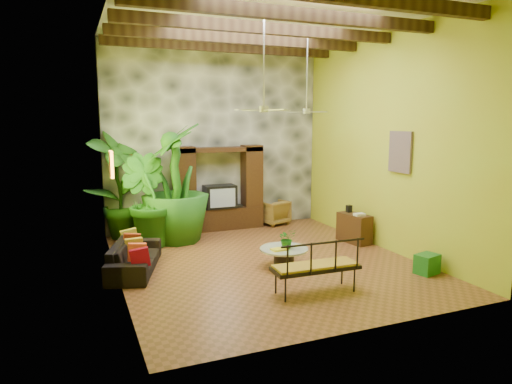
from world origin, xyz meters
name	(u,v)px	position (x,y,z in m)	size (l,w,h in m)	color
ground	(265,261)	(0.00, 0.00, 0.00)	(7.00, 7.00, 0.00)	brown
ceiling	(265,17)	(0.00, 0.00, 5.00)	(6.00, 7.00, 0.02)	silver
back_wall	(215,138)	(0.00, 3.50, 2.50)	(6.00, 0.02, 5.00)	gold
left_wall	(113,147)	(-3.00, 0.00, 2.50)	(0.02, 7.00, 5.00)	gold
right_wall	(385,142)	(3.00, 0.00, 2.50)	(0.02, 7.00, 5.00)	gold
stone_accent_wall	(216,138)	(0.00, 3.44, 2.50)	(5.98, 0.10, 4.98)	#393D41
ceiling_beams	(265,28)	(0.00, 0.00, 4.78)	(5.95, 5.36, 0.22)	#342310
entertainment_center	(220,195)	(0.00, 3.14, 0.97)	(2.40, 0.55, 2.30)	black
ceiling_fan_front	(264,98)	(-0.20, -0.40, 3.40)	(1.28, 1.28, 1.86)	#B0B0B5
ceiling_fan_back	(307,103)	(1.60, 1.20, 3.40)	(1.28, 1.28, 1.86)	#B0B0B5
wall_art_mask	(111,164)	(-2.96, 1.00, 2.10)	(0.06, 0.32, 0.55)	gold
wall_art_painting	(400,152)	(2.96, -0.60, 2.30)	(0.06, 0.70, 0.90)	#254C8B
sofa	(135,257)	(-2.65, 0.42, 0.29)	(2.01, 0.79, 0.59)	black
wicker_armchair	(273,212)	(1.62, 3.15, 0.35)	(0.75, 0.77, 0.70)	olive
tall_plant_a	(118,183)	(-2.65, 3.15, 1.42)	(1.49, 1.01, 2.84)	#245F19
tall_plant_b	(146,200)	(-2.13, 2.17, 1.11)	(1.22, 0.98, 2.22)	#20651A
tall_plant_c	(175,183)	(-1.39, 2.34, 1.46)	(1.63, 1.63, 2.92)	#215F19
coffee_table	(284,255)	(0.22, -0.49, 0.26)	(0.99, 0.99, 0.40)	black
centerpiece_plant	(287,238)	(0.27, -0.51, 0.60)	(0.36, 0.31, 0.40)	#1B6219
yellow_tray	(279,249)	(0.05, -0.59, 0.42)	(0.29, 0.21, 0.03)	yellow
iron_bench	(318,264)	(0.12, -2.04, 0.54)	(1.57, 0.61, 0.57)	black
side_console	(354,228)	(2.65, 0.58, 0.35)	(0.40, 0.89, 0.71)	#392312
green_bin	(427,264)	(2.65, -1.92, 0.19)	(0.44, 0.33, 0.39)	#207821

